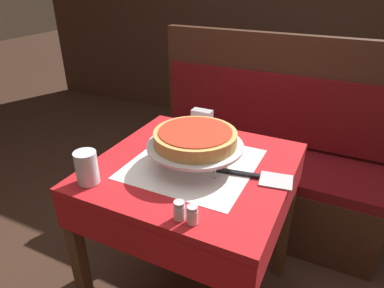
# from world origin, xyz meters

# --- Properties ---
(dining_table_front) EXTENTS (0.77, 0.77, 0.78)m
(dining_table_front) POSITION_xyz_m (0.00, 0.00, 0.67)
(dining_table_front) COLOR red
(dining_table_front) RESTS_ON ground_plane
(dining_table_rear) EXTENTS (0.73, 0.73, 0.79)m
(dining_table_rear) POSITION_xyz_m (0.33, 1.77, 0.68)
(dining_table_rear) COLOR #1E6B33
(dining_table_rear) RESTS_ON ground_plane
(booth_bench) EXTENTS (1.45, 0.51, 1.15)m
(booth_bench) POSITION_xyz_m (0.08, 0.79, 0.33)
(booth_bench) COLOR #3D2316
(booth_bench) RESTS_ON ground_plane
(back_wall_panel) EXTENTS (6.00, 0.04, 2.40)m
(back_wall_panel) POSITION_xyz_m (0.00, 2.25, 1.20)
(back_wall_panel) COLOR #3D2319
(back_wall_panel) RESTS_ON ground_plane
(pizza_pan_stand) EXTENTS (0.38, 0.38, 0.09)m
(pizza_pan_stand) POSITION_xyz_m (0.01, 0.00, 0.86)
(pizza_pan_stand) COLOR #ADADB2
(pizza_pan_stand) RESTS_ON dining_table_front
(deep_dish_pizza) EXTENTS (0.33, 0.33, 0.06)m
(deep_dish_pizza) POSITION_xyz_m (0.01, 0.00, 0.90)
(deep_dish_pizza) COLOR tan
(deep_dish_pizza) RESTS_ON pizza_pan_stand
(pizza_server) EXTENTS (0.30, 0.12, 0.01)m
(pizza_server) POSITION_xyz_m (0.26, 0.01, 0.79)
(pizza_server) COLOR #BCBCC1
(pizza_server) RESTS_ON dining_table_front
(water_glass_near) EXTENTS (0.08, 0.08, 0.12)m
(water_glass_near) POSITION_xyz_m (-0.29, -0.29, 0.84)
(water_glass_near) COLOR silver
(water_glass_near) RESTS_ON dining_table_front
(salt_shaker) EXTENTS (0.04, 0.04, 0.06)m
(salt_shaker) POSITION_xyz_m (0.11, -0.33, 0.81)
(salt_shaker) COLOR silver
(salt_shaker) RESTS_ON dining_table_front
(pepper_shaker) EXTENTS (0.04, 0.04, 0.06)m
(pepper_shaker) POSITION_xyz_m (0.16, -0.33, 0.81)
(pepper_shaker) COLOR silver
(pepper_shaker) RESTS_ON dining_table_front
(napkin_holder) EXTENTS (0.10, 0.05, 0.09)m
(napkin_holder) POSITION_xyz_m (-0.12, 0.34, 0.83)
(napkin_holder) COLOR #B2B2B7
(napkin_holder) RESTS_ON dining_table_front
(condiment_caddy) EXTENTS (0.15, 0.15, 0.15)m
(condiment_caddy) POSITION_xyz_m (0.44, 1.85, 0.83)
(condiment_caddy) COLOR black
(condiment_caddy) RESTS_ON dining_table_rear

